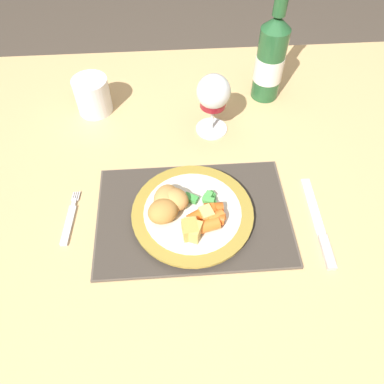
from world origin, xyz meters
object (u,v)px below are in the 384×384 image
(wine_glass, at_px, (213,95))
(drinking_cup, at_px, (93,95))
(dinner_plate, at_px, (193,214))
(fork, at_px, (70,221))
(table_knife, at_px, (320,229))
(bottle, at_px, (271,58))
(dining_table, at_px, (213,211))

(wine_glass, height_order, drinking_cup, wine_glass)
(dinner_plate, xyz_separation_m, fork, (-0.24, 0.01, -0.01))
(dinner_plate, relative_size, fork, 1.81)
(table_knife, bearing_deg, wine_glass, 121.61)
(wine_glass, distance_m, drinking_cup, 0.30)
(dinner_plate, distance_m, wine_glass, 0.27)
(fork, distance_m, bottle, 0.59)
(dining_table, xyz_separation_m, table_knife, (0.19, -0.11, 0.08))
(dining_table, distance_m, fork, 0.31)
(dinner_plate, distance_m, table_knife, 0.25)
(fork, xyz_separation_m, drinking_cup, (0.02, 0.33, 0.04))
(dining_table, relative_size, bottle, 4.71)
(fork, relative_size, wine_glass, 0.87)
(wine_glass, bearing_deg, fork, -141.68)
(drinking_cup, bearing_deg, fork, -94.17)
(table_knife, bearing_deg, drinking_cup, 140.25)
(dinner_plate, bearing_deg, drinking_cup, 122.50)
(dining_table, bearing_deg, bottle, 61.77)
(dining_table, bearing_deg, drinking_cup, 134.64)
(bottle, bearing_deg, table_knife, -85.56)
(fork, bearing_deg, dinner_plate, -2.40)
(dining_table, distance_m, drinking_cup, 0.40)
(table_knife, relative_size, wine_glass, 1.41)
(fork, distance_m, wine_glass, 0.40)
(dining_table, relative_size, dinner_plate, 5.82)
(fork, height_order, wine_glass, wine_glass)
(table_knife, bearing_deg, dinner_plate, 170.09)
(dining_table, xyz_separation_m, drinking_cup, (-0.27, 0.27, 0.13))
(wine_glass, bearing_deg, dinner_plate, -104.17)
(table_knife, xyz_separation_m, drinking_cup, (-0.46, 0.38, 0.04))
(dinner_plate, bearing_deg, fork, 177.60)
(dining_table, bearing_deg, dinner_plate, -126.25)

